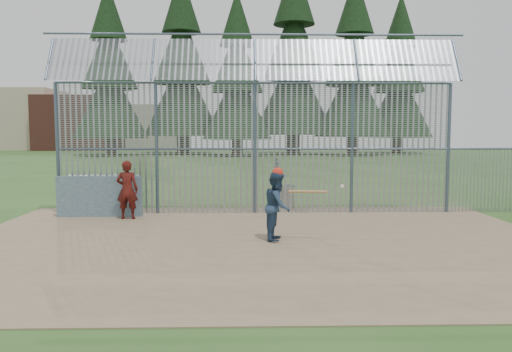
{
  "coord_description": "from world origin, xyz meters",
  "views": [
    {
      "loc": [
        -0.34,
        -11.79,
        2.57
      ],
      "look_at": [
        0.0,
        2.0,
        1.3
      ],
      "focal_mm": 35.0,
      "sensor_mm": 36.0,
      "label": 1
    }
  ],
  "objects_px": {
    "batter": "(278,206)",
    "onlooker": "(127,190)",
    "trash_can": "(287,196)",
    "bleacher": "(102,184)",
    "dugout_wall": "(99,197)"
  },
  "relations": [
    {
      "from": "trash_can",
      "to": "dugout_wall",
      "type": "bearing_deg",
      "value": -163.48
    },
    {
      "from": "batter",
      "to": "onlooker",
      "type": "distance_m",
      "value": 5.03
    },
    {
      "from": "batter",
      "to": "bleacher",
      "type": "relative_size",
      "value": 0.53
    },
    {
      "from": "onlooker",
      "to": "bleacher",
      "type": "height_order",
      "value": "onlooker"
    },
    {
      "from": "onlooker",
      "to": "trash_can",
      "type": "bearing_deg",
      "value": -155.18
    },
    {
      "from": "batter",
      "to": "bleacher",
      "type": "height_order",
      "value": "batter"
    },
    {
      "from": "trash_can",
      "to": "bleacher",
      "type": "xyz_separation_m",
      "value": [
        -7.18,
        3.87,
        0.03
      ]
    },
    {
      "from": "dugout_wall",
      "to": "bleacher",
      "type": "height_order",
      "value": "dugout_wall"
    },
    {
      "from": "bleacher",
      "to": "batter",
      "type": "bearing_deg",
      "value": -53.37
    },
    {
      "from": "dugout_wall",
      "to": "bleacher",
      "type": "distance_m",
      "value": 5.76
    },
    {
      "from": "bleacher",
      "to": "onlooker",
      "type": "bearing_deg",
      "value": -67.93
    },
    {
      "from": "dugout_wall",
      "to": "trash_can",
      "type": "distance_m",
      "value": 5.93
    },
    {
      "from": "batter",
      "to": "onlooker",
      "type": "relative_size",
      "value": 0.94
    },
    {
      "from": "batter",
      "to": "trash_can",
      "type": "xyz_separation_m",
      "value": [
        0.64,
        4.93,
        -0.43
      ]
    },
    {
      "from": "batter",
      "to": "dugout_wall",
      "type": "bearing_deg",
      "value": 68.34
    }
  ]
}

